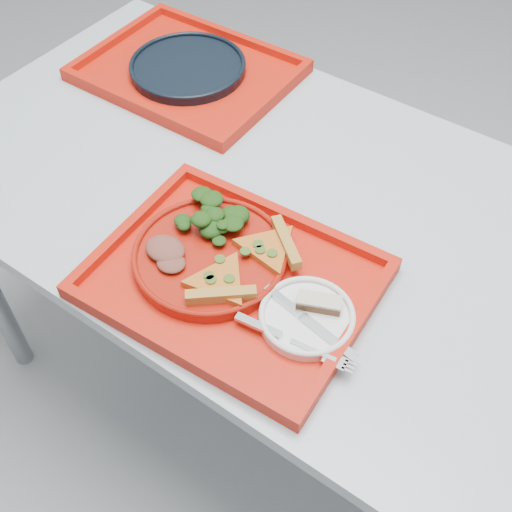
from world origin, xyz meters
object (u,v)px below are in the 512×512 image
dinner_plate (210,257)px  dessert_bar (319,303)px  tray_far (188,74)px  tray_main (233,281)px  navy_plate (188,68)px

dinner_plate → dessert_bar: size_ratio=3.45×
tray_far → dinner_plate: 0.56m
tray_far → dinner_plate: dinner_plate is taller
tray_main → dessert_bar: 0.16m
navy_plate → dessert_bar: size_ratio=3.45×
dinner_plate → navy_plate: (-0.38, 0.41, -0.00)m
navy_plate → tray_main: bearing=-43.7°
tray_far → navy_plate: (0.00, 0.00, 0.01)m
dessert_bar → dinner_plate: bearing=160.9°
dinner_plate → navy_plate: size_ratio=1.00×
tray_far → dinner_plate: bearing=-48.0°
tray_main → dessert_bar: size_ratio=5.98×
navy_plate → dessert_bar: (0.59, -0.39, 0.02)m
tray_main → navy_plate: (-0.44, 0.42, 0.01)m
tray_far → dessert_bar: (0.59, -0.39, 0.03)m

